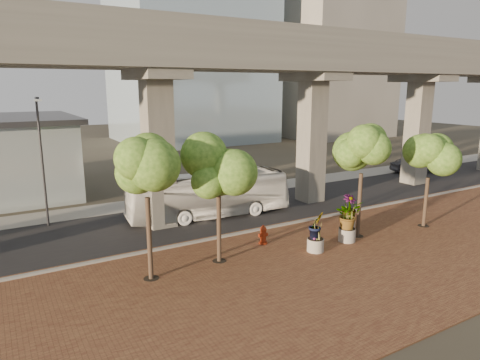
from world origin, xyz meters
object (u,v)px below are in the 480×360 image
transit_bus (209,195)px  fire_hydrant (263,235)px  planter_front (348,217)px  parked_car (412,166)px

transit_bus → fire_hydrant: transit_bus is taller
fire_hydrant → transit_bus: bearing=92.3°
transit_bus → planter_front: bearing=-145.3°
transit_bus → parked_car: bearing=-77.2°
fire_hydrant → planter_front: 4.85m
transit_bus → parked_car: 24.69m
transit_bus → planter_front: (4.55, -8.22, -0.04)m
parked_car → fire_hydrant: (-24.24, -9.20, -0.13)m
fire_hydrant → parked_car: bearing=20.8°
fire_hydrant → planter_front: size_ratio=0.46×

